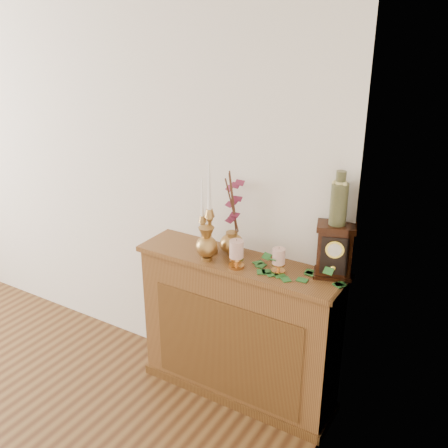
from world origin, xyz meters
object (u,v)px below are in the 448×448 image
Objects in this scene: candlestick_center at (210,224)px; mantel_clock at (335,251)px; bud_vase at (207,244)px; ginger_jar at (234,214)px; ceramic_vase at (339,201)px; candlestick_left at (203,227)px.

candlestick_center is 0.73m from mantel_clock.
ginger_jar reaches higher than bud_vase.
mantel_clock is (0.61, 0.01, -0.09)m from ginger_jar.
candlestick_center reaches higher than mantel_clock.
bud_vase is 0.71× the size of ceramic_vase.
candlestick_left reaches higher than mantel_clock.
candlestick_left is at bearing 132.44° from bud_vase.
mantel_clock is at bearing 0.87° from ginger_jar.
ceramic_vase reaches higher than candlestick_center.
bud_vase is (0.09, -0.10, -0.05)m from candlestick_left.
ceramic_vase is at bearing 15.78° from bud_vase.
candlestick_left is 1.57× the size of ceramic_vase.
ginger_jar is 0.61m from mantel_clock.
candlestick_center is 0.77m from ceramic_vase.
mantel_clock is at bearing -71.51° from ceramic_vase.
candlestick_left is 0.14m from bud_vase.
ginger_jar is at bearing 26.60° from candlestick_left.
mantel_clock is (0.77, 0.09, -0.00)m from candlestick_left.
ceramic_vase is (0.60, 0.01, 0.19)m from ginger_jar.
candlestick_left is at bearing -179.76° from candlestick_center.
candlestick_left is 1.50× the size of mantel_clock.
candlestick_center is 0.15m from ginger_jar.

